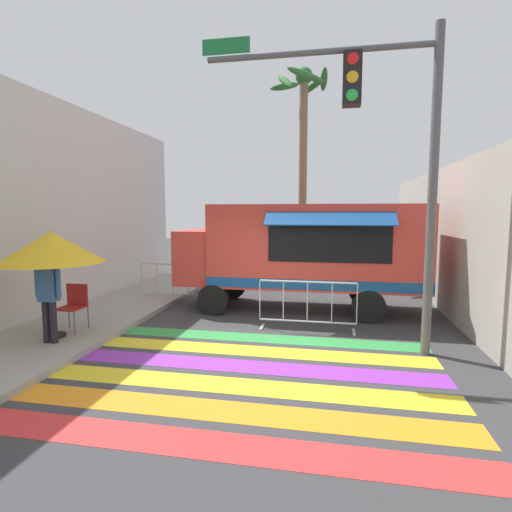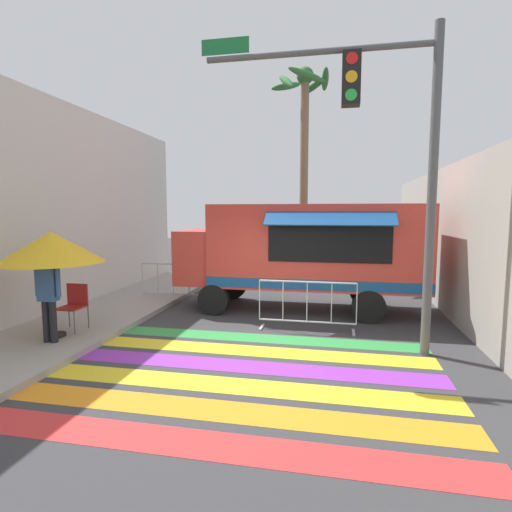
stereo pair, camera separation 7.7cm
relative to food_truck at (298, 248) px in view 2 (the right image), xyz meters
The scene contains 13 objects.
ground_plane 3.61m from the food_truck, 98.51° to the right, with size 60.00×60.00×0.00m, color #38383A.
sidewalk_left 6.65m from the food_truck, 150.44° to the right, with size 4.40×16.00×0.12m.
building_left_facade 6.79m from the food_truck, 151.63° to the right, with size 0.25×16.00×5.34m.
concrete_wall_right 3.77m from the food_truck, ahead, with size 0.20×16.00×3.73m.
crosswalk_painted 4.81m from the food_truck, 96.05° to the right, with size 6.40×4.36×0.01m.
food_truck is the anchor object (origin of this frame).
traffic_signal_pole 4.10m from the food_truck, 59.27° to the right, with size 4.22×0.29×5.73m.
patio_umbrella 5.73m from the food_truck, 140.37° to the right, with size 1.95×1.95×2.07m.
folding_chair 5.45m from the food_truck, 144.08° to the right, with size 0.48×0.48×0.94m.
vendor_person 5.86m from the food_truck, 137.01° to the right, with size 0.53×0.22×1.69m.
barricade_front 2.19m from the food_truck, 78.67° to the right, with size 2.11×0.44×1.09m.
barricade_side 3.84m from the food_truck, behind, with size 1.96×0.44×1.09m.
palm_tree 5.74m from the food_truck, 93.55° to the left, with size 2.15×2.24×7.64m.
Camera 2 is at (1.45, -7.17, 2.56)m, focal length 28.00 mm.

